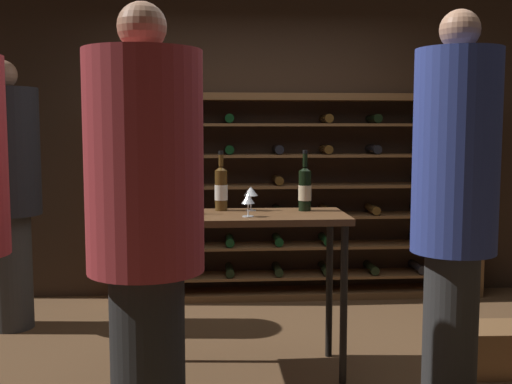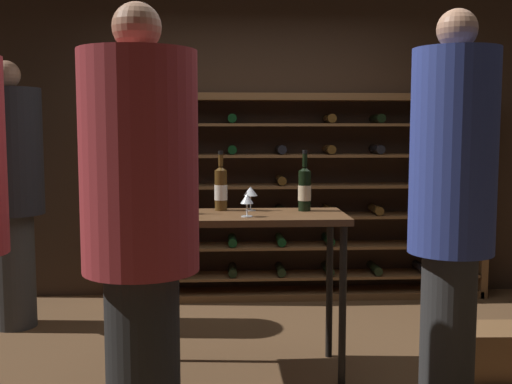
{
  "view_description": "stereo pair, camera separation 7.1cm",
  "coord_description": "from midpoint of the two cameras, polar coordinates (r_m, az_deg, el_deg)",
  "views": [
    {
      "loc": [
        -0.44,
        -3.85,
        1.51
      ],
      "look_at": [
        -0.14,
        0.18,
        1.09
      ],
      "focal_mm": 44.25,
      "sensor_mm": 36.0,
      "label": 1
    },
    {
      "loc": [
        -0.37,
        -3.85,
        1.51
      ],
      "look_at": [
        -0.14,
        0.18,
        1.09
      ],
      "focal_mm": 44.25,
      "sensor_mm": 36.0,
      "label": 2
    }
  ],
  "objects": [
    {
      "name": "wine_rack",
      "position": [
        5.55,
        4.82,
        -0.62
      ],
      "size": [
        3.22,
        0.32,
        1.79
      ],
      "color": "brown",
      "rests_on": "ground"
    },
    {
      "name": "person_guest_khaki",
      "position": [
        3.18,
        17.89,
        -0.83
      ],
      "size": [
        0.41,
        0.41,
        2.06
      ],
      "rotation": [
        0.0,
        0.0,
        1.25
      ],
      "color": "#2A2A2A",
      "rests_on": "ground"
    },
    {
      "name": "ground_plane",
      "position": [
        4.15,
        2.65,
        -15.39
      ],
      "size": [
        9.64,
        9.64,
        0.0
      ],
      "primitive_type": "plane",
      "color": "brown"
    },
    {
      "name": "back_wall",
      "position": [
        5.69,
        0.8,
        4.62
      ],
      "size": [
        5.12,
        0.1,
        2.76
      ],
      "primitive_type": "cube",
      "color": "#332319",
      "rests_on": "ground"
    },
    {
      "name": "person_host_in_suit",
      "position": [
        2.78,
        -9.69,
        -2.16
      ],
      "size": [
        0.51,
        0.51,
        2.03
      ],
      "rotation": [
        0.0,
        0.0,
        -0.93
      ],
      "color": "black",
      "rests_on": "ground"
    },
    {
      "name": "tasting_table",
      "position": [
        3.82,
        -1.33,
        -3.77
      ],
      "size": [
        1.34,
        0.54,
        0.98
      ],
      "color": "brown",
      "rests_on": "ground"
    },
    {
      "name": "wine_glass_stemmed_right",
      "position": [
        3.94,
        0.01,
        -0.01
      ],
      "size": [
        0.09,
        0.09,
        0.15
      ],
      "color": "silver",
      "rests_on": "tasting_table"
    },
    {
      "name": "wine_bottle_amber_reserve",
      "position": [
        3.96,
        -2.68,
        0.34
      ],
      "size": [
        0.08,
        0.08,
        0.37
      ],
      "color": "#4C3314",
      "rests_on": "tasting_table"
    },
    {
      "name": "person_guest_plum_blouse",
      "position": [
        5.01,
        -20.96,
        0.82
      ],
      "size": [
        0.49,
        0.49,
        1.99
      ],
      "rotation": [
        0.0,
        0.0,
        1.47
      ],
      "color": "#323232",
      "rests_on": "ground"
    },
    {
      "name": "wine_bottle_green_slim",
      "position": [
        3.95,
        4.93,
        0.31
      ],
      "size": [
        0.08,
        0.08,
        0.38
      ],
      "color": "black",
      "rests_on": "tasting_table"
    },
    {
      "name": "wine_bottle_black_capsule",
      "position": [
        3.84,
        -8.32,
        0.09
      ],
      "size": [
        0.08,
        0.08,
        0.37
      ],
      "color": "black",
      "rests_on": "tasting_table"
    },
    {
      "name": "wine_crate",
      "position": [
        4.28,
        21.78,
        -13.16
      ],
      "size": [
        0.49,
        0.36,
        0.28
      ],
      "primitive_type": "cube",
      "rotation": [
        0.0,
        0.0,
        -0.04
      ],
      "color": "brown",
      "rests_on": "ground"
    },
    {
      "name": "wine_glass_stemmed_center",
      "position": [
        3.67,
        -0.27,
        -0.72
      ],
      "size": [
        0.08,
        0.08,
        0.14
      ],
      "color": "silver",
      "rests_on": "tasting_table"
    }
  ]
}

